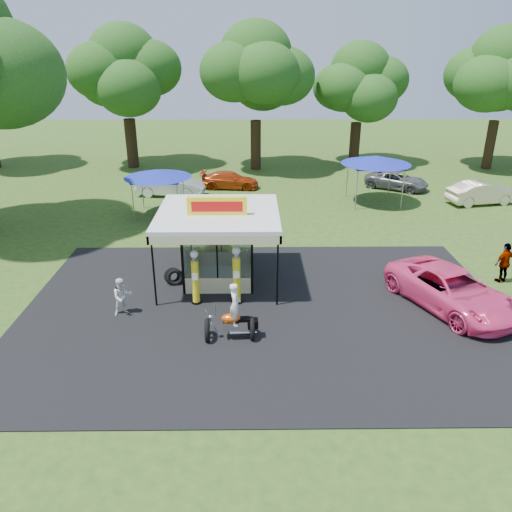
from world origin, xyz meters
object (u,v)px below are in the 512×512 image
object	(u,v)px
gas_pump_left	(195,279)
bg_car_b	(230,180)
gas_station_kiosk	(219,244)
bg_car_d	(397,180)
gas_pump_right	(237,277)
kiosk_car	(222,252)
bg_car_e	(481,193)
pink_sedan	(451,290)
spectator_east_b	(505,263)
motorcycle	(233,317)
a_frame_sign	(480,315)
spectator_west	(122,297)
bg_car_a	(170,185)
tent_east	(376,160)
tent_west	(158,174)

from	to	relation	value
gas_pump_left	bg_car_b	bearing A→B (deg)	87.73
gas_station_kiosk	gas_pump_left	size ratio (longest dim) A/B	2.22
gas_pump_left	bg_car_d	world-z (taller)	gas_pump_left
gas_pump_left	gas_pump_right	bearing A→B (deg)	0.53
gas_station_kiosk	kiosk_car	xyz separation A→B (m)	(-0.00, 2.21, -1.30)
bg_car_b	bg_car_e	size ratio (longest dim) A/B	0.94
pink_sedan	spectator_east_b	xyz separation A→B (m)	(3.37, 2.44, 0.13)
motorcycle	a_frame_sign	xyz separation A→B (m)	(9.58, 0.75, -0.40)
kiosk_car	spectator_east_b	world-z (taller)	spectator_east_b
kiosk_car	gas_station_kiosk	bearing A→B (deg)	-180.00
motorcycle	pink_sedan	xyz separation A→B (m)	(8.99, 2.31, -0.10)
gas_pump_right	spectator_east_b	world-z (taller)	gas_pump_right
spectator_west	motorcycle	bearing A→B (deg)	-49.98
motorcycle	bg_car_d	world-z (taller)	motorcycle
gas_station_kiosk	bg_car_a	xyz separation A→B (m)	(-4.39, 14.30, -0.98)
motorcycle	bg_car_a	distance (m)	20.09
spectator_west	bg_car_d	world-z (taller)	spectator_west
bg_car_a	tent_east	world-z (taller)	tent_east
gas_pump_right	tent_east	bearing A→B (deg)	58.11
bg_car_a	bg_car_d	xyz separation A→B (m)	(17.03, 1.70, -0.15)
a_frame_sign	spectator_west	xyz separation A→B (m)	(-14.14, 1.13, 0.28)
gas_pump_right	bg_car_d	world-z (taller)	gas_pump_right
gas_pump_left	pink_sedan	bearing A→B (deg)	-2.51
motorcycle	gas_station_kiosk	bearing A→B (deg)	95.15
gas_pump_left	a_frame_sign	world-z (taller)	gas_pump_left
gas_pump_right	a_frame_sign	size ratio (longest dim) A/B	2.52
motorcycle	bg_car_d	size ratio (longest dim) A/B	0.50
gas_pump_left	gas_station_kiosk	bearing A→B (deg)	69.32
motorcycle	spectator_east_b	world-z (taller)	motorcycle
a_frame_sign	spectator_east_b	bearing A→B (deg)	48.47
gas_station_kiosk	tent_west	world-z (taller)	gas_station_kiosk
a_frame_sign	tent_east	size ratio (longest dim) A/B	0.22
gas_pump_right	motorcycle	xyz separation A→B (m)	(-0.06, -2.79, -0.32)
motorcycle	kiosk_car	xyz separation A→B (m)	(-0.79, 7.31, -0.44)
bg_car_d	tent_west	xyz separation A→B (m)	(-17.06, -6.12, 2.04)
gas_pump_right	bg_car_e	world-z (taller)	gas_pump_right
bg_car_d	bg_car_a	bearing A→B (deg)	128.01
gas_pump_right	bg_car_b	distance (m)	18.65
bg_car_d	bg_car_e	distance (m)	6.24
gas_pump_right	motorcycle	bearing A→B (deg)	-91.16
a_frame_sign	bg_car_a	world-z (taller)	bg_car_a
gas_station_kiosk	spectator_west	size ratio (longest dim) A/B	3.36
a_frame_sign	tent_east	world-z (taller)	tent_east
bg_car_e	tent_east	world-z (taller)	tent_east
pink_sedan	spectator_west	world-z (taller)	pink_sedan
kiosk_car	pink_sedan	distance (m)	10.99
bg_car_b	bg_car_e	bearing A→B (deg)	-98.31
bg_car_b	bg_car_e	distance (m)	18.07
a_frame_sign	pink_sedan	size ratio (longest dim) A/B	0.17
kiosk_car	bg_car_b	bearing A→B (deg)	0.56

